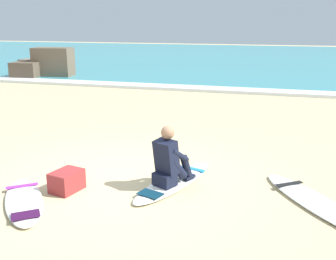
{
  "coord_description": "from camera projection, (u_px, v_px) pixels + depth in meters",
  "views": [
    {
      "loc": [
        2.45,
        -5.7,
        2.56
      ],
      "look_at": [
        0.46,
        1.27,
        0.55
      ],
      "focal_mm": 42.21,
      "sensor_mm": 36.0,
      "label": 1
    }
  ],
  "objects": [
    {
      "name": "sea",
      "position": [
        246.0,
        58.0,
        27.63
      ],
      "size": [
        80.0,
        28.0,
        0.1
      ],
      "primitive_type": "cube",
      "color": "teal",
      "rests_on": "ground"
    },
    {
      "name": "ground_plane",
      "position": [
        121.0,
        179.0,
        6.61
      ],
      "size": [
        80.0,
        80.0,
        0.0
      ],
      "primitive_type": "plane",
      "color": "#CCB584"
    },
    {
      "name": "surfboard_spare_far",
      "position": [
        317.0,
        203.0,
        5.66
      ],
      "size": [
        1.76,
        2.15,
        0.08
      ],
      "color": "white",
      "rests_on": "ground"
    },
    {
      "name": "surfboard_main",
      "position": [
        174.0,
        181.0,
        6.42
      ],
      "size": [
        1.13,
        2.14,
        0.08
      ],
      "color": "white",
      "rests_on": "ground"
    },
    {
      "name": "rock_outcrop_distant",
      "position": [
        43.0,
        66.0,
        18.32
      ],
      "size": [
        2.98,
        2.12,
        1.37
      ],
      "color": "brown",
      "rests_on": "ground"
    },
    {
      "name": "beach_bag",
      "position": [
        67.0,
        181.0,
        6.12
      ],
      "size": [
        0.46,
        0.55,
        0.32
      ],
      "primitive_type": "cube",
      "rotation": [
        0.0,
        0.0,
        -0.22
      ],
      "color": "maroon",
      "rests_on": "ground"
    },
    {
      "name": "surfer_seated",
      "position": [
        170.0,
        161.0,
        6.17
      ],
      "size": [
        0.6,
        0.77,
        0.95
      ],
      "color": "black",
      "rests_on": "surfboard_main"
    },
    {
      "name": "breaking_foam",
      "position": [
        213.0,
        89.0,
        14.94
      ],
      "size": [
        80.0,
        0.9,
        0.11
      ],
      "primitive_type": "cube",
      "color": "white",
      "rests_on": "ground"
    },
    {
      "name": "surfboard_spare_near",
      "position": [
        24.0,
        201.0,
        5.73
      ],
      "size": [
        1.47,
        1.68,
        0.08
      ],
      "color": "white",
      "rests_on": "ground"
    }
  ]
}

